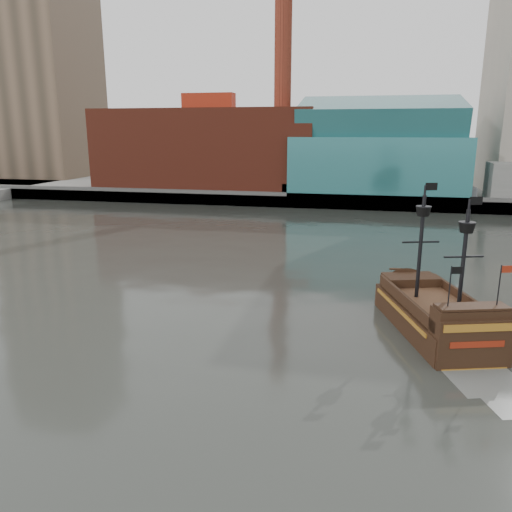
# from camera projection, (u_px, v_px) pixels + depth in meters

# --- Properties ---
(ground) EXTENTS (400.00, 400.00, 0.00)m
(ground) POSITION_uv_depth(u_px,v_px,m) (194.00, 378.00, 27.17)
(ground) COLOR #292C26
(ground) RESTS_ON ground
(promenade_far) EXTENTS (220.00, 60.00, 2.00)m
(promenade_far) POSITION_uv_depth(u_px,v_px,m) (329.00, 185.00, 113.96)
(promenade_far) COLOR slate
(promenade_far) RESTS_ON ground
(seawall) EXTENTS (220.00, 1.00, 2.60)m
(seawall) POSITION_uv_depth(u_px,v_px,m) (316.00, 201.00, 85.98)
(seawall) COLOR #4C4C49
(seawall) RESTS_ON ground
(skyline) EXTENTS (149.00, 45.00, 62.00)m
(skyline) POSITION_uv_depth(u_px,v_px,m) (357.00, 72.00, 100.06)
(skyline) COLOR brown
(skyline) RESTS_ON promenade_far
(pirate_ship) EXTENTS (8.14, 14.65, 10.51)m
(pirate_ship) POSITION_uv_depth(u_px,v_px,m) (435.00, 319.00, 33.09)
(pirate_ship) COLOR black
(pirate_ship) RESTS_ON ground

